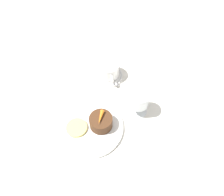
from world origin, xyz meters
name	(u,v)px	position (x,y,z in m)	size (l,w,h in m)	color
ground_plane	(97,128)	(0.00, 0.00, 0.00)	(3.00, 3.00, 0.00)	white
dinner_plate	(91,127)	(-0.01, -0.02, 0.01)	(0.24, 0.24, 0.01)	white
saucer	(107,76)	(-0.23, 0.11, 0.01)	(0.14, 0.14, 0.01)	white
coffee_cup	(108,69)	(-0.23, 0.11, 0.05)	(0.12, 0.10, 0.07)	white
spoon	(109,83)	(-0.19, 0.10, 0.01)	(0.08, 0.10, 0.00)	silver
wine_glass	(139,101)	(-0.02, 0.17, 0.07)	(0.07, 0.07, 0.11)	silver
fork	(86,92)	(-0.17, 0.00, 0.00)	(0.05, 0.18, 0.01)	silver
dessert_cake	(101,122)	(0.00, 0.02, 0.04)	(0.08, 0.08, 0.05)	#4C2D19
carrot_garnish	(101,118)	(0.00, 0.02, 0.07)	(0.06, 0.04, 0.02)	orange
pineapple_slice	(77,128)	(-0.01, -0.07, 0.02)	(0.08, 0.08, 0.01)	#EFE075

